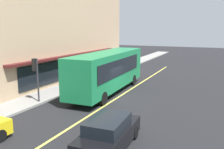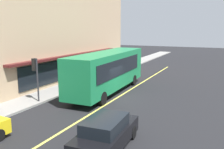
% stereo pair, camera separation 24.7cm
% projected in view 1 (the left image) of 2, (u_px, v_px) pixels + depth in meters
% --- Properties ---
extents(ground, '(120.00, 120.00, 0.00)m').
position_uv_depth(ground, '(118.00, 98.00, 19.74)').
color(ground, black).
extents(sidewalk, '(80.00, 2.50, 0.15)m').
position_uv_depth(sidewalk, '(61.00, 90.00, 22.03)').
color(sidewalk, gray).
rests_on(sidewalk, ground).
extents(lane_centre_stripe, '(36.00, 0.16, 0.01)m').
position_uv_depth(lane_centre_stripe, '(118.00, 98.00, 19.74)').
color(lane_centre_stripe, '#D8D14C').
rests_on(lane_centre_stripe, ground).
extents(storefront_building, '(25.13, 11.21, 10.06)m').
position_uv_depth(storefront_building, '(31.00, 33.00, 27.22)').
color(storefront_building, tan).
rests_on(storefront_building, ground).
extents(bus, '(11.20, 2.88, 3.50)m').
position_uv_depth(bus, '(108.00, 70.00, 21.13)').
color(bus, '#197F47').
rests_on(bus, ground).
extents(traffic_light, '(0.30, 0.52, 3.20)m').
position_uv_depth(traffic_light, '(36.00, 70.00, 17.84)').
color(traffic_light, '#2D2D33').
rests_on(traffic_light, sidewalk).
extents(car_black, '(4.40, 2.05, 1.52)m').
position_uv_depth(car_black, '(109.00, 133.00, 11.24)').
color(car_black, black).
rests_on(car_black, ground).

